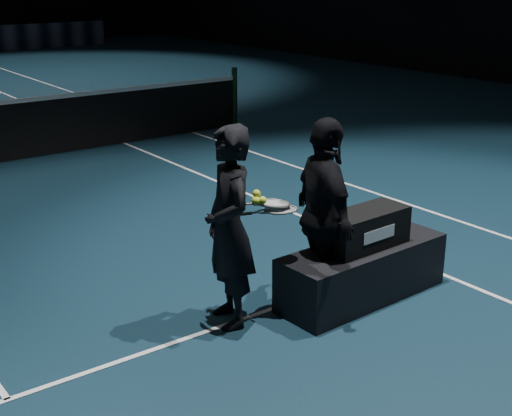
{
  "coord_description": "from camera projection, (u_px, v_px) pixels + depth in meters",
  "views": [
    {
      "loc": [
        -1.15,
        -10.83,
        2.84
      ],
      "look_at": [
        2.09,
        -6.47,
        1.0
      ],
      "focal_mm": 50.0,
      "sensor_mm": 36.0,
      "label": 1
    }
  ],
  "objects": [
    {
      "name": "bag_signature",
      "position": [
        379.0,
        234.0,
        6.12
      ],
      "size": [
        0.39,
        0.02,
        0.11
      ],
      "primitive_type": "cube",
      "rotation": [
        0.0,
        0.0,
        0.04
      ],
      "color": "white",
      "rests_on": "racket_bag"
    },
    {
      "name": "net_post_right",
      "position": [
        235.0,
        97.0,
        13.23
      ],
      "size": [
        0.1,
        0.1,
        1.1
      ],
      "primitive_type": "cylinder",
      "color": "black",
      "rests_on": "floor"
    },
    {
      "name": "player_a",
      "position": [
        229.0,
        227.0,
        5.76
      ],
      "size": [
        0.55,
        0.7,
        1.69
      ],
      "primitive_type": "imported",
      "rotation": [
        0.0,
        0.0,
        -1.83
      ],
      "color": "black",
      "rests_on": "floor"
    },
    {
      "name": "racket_bag",
      "position": [
        365.0,
        229.0,
        6.26
      ],
      "size": [
        0.84,
        0.39,
        0.33
      ],
      "primitive_type": "cube",
      "rotation": [
        0.0,
        0.0,
        0.04
      ],
      "color": "black",
      "rests_on": "player_bench"
    },
    {
      "name": "player_bench",
      "position": [
        362.0,
        272.0,
        6.39
      ],
      "size": [
        1.68,
        0.62,
        0.5
      ],
      "primitive_type": "cube",
      "rotation": [
        0.0,
        0.0,
        0.04
      ],
      "color": "black",
      "rests_on": "floor"
    },
    {
      "name": "player_b",
      "position": [
        324.0,
        216.0,
        6.04
      ],
      "size": [
        0.71,
        1.07,
        1.69
      ],
      "primitive_type": "imported",
      "rotation": [
        0.0,
        0.0,
        1.24
      ],
      "color": "black",
      "rests_on": "floor"
    },
    {
      "name": "racket_lower",
      "position": [
        281.0,
        210.0,
        5.88
      ],
      "size": [
        0.71,
        0.41,
        0.03
      ],
      "primitive_type": null,
      "rotation": [
        0.0,
        0.0,
        -0.29
      ],
      "color": "black",
      "rests_on": "player_a"
    },
    {
      "name": "racket_upper",
      "position": [
        273.0,
        203.0,
        5.88
      ],
      "size": [
        0.71,
        0.37,
        0.1
      ],
      "primitive_type": null,
      "rotation": [
        0.0,
        0.1,
        -0.22
      ],
      "color": "black",
      "rests_on": "player_b"
    },
    {
      "name": "tennis_balls",
      "position": [
        258.0,
        198.0,
        5.78
      ],
      "size": [
        0.12,
        0.1,
        0.12
      ],
      "primitive_type": null,
      "color": "#B7CD2B",
      "rests_on": "racket_upper"
    }
  ]
}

